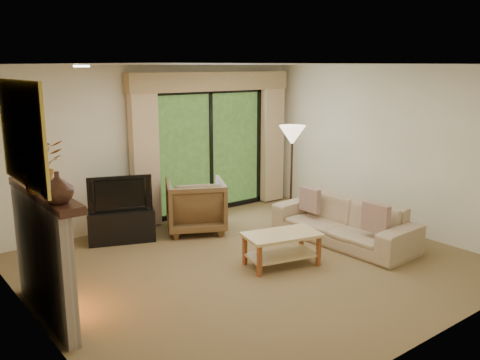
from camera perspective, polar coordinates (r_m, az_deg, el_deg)
floor at (r=6.85m, az=1.56°, el=-9.46°), size 5.50×5.50×0.00m
ceiling at (r=6.34m, az=1.70°, el=12.86°), size 5.50×5.50×0.00m
wall_back at (r=8.52m, az=-9.11°, el=3.90°), size 5.00×0.00×5.00m
wall_front at (r=4.86m, az=20.69°, el=-3.47°), size 5.00×0.00×5.00m
wall_left at (r=5.22m, az=-22.44°, el=-2.51°), size 0.00×5.00×5.00m
wall_right at (r=8.46m, az=16.23°, el=3.48°), size 0.00×5.00×5.00m
fireplace at (r=5.62m, az=-21.28°, el=-7.95°), size 0.24×1.70×1.37m
mirror at (r=5.30m, az=-23.26°, el=4.82°), size 0.07×1.45×1.02m
sliding_door at (r=9.03m, az=-3.33°, el=3.24°), size 2.26×0.10×2.16m
curtain_left at (r=8.24m, az=-10.68°, el=2.83°), size 0.45×0.18×2.35m
curtain_right at (r=9.74m, az=3.61°, el=4.54°), size 0.45×0.18×2.35m
cornice at (r=8.83m, az=-3.10°, el=10.99°), size 3.20×0.24×0.32m
media_console at (r=7.85m, az=-13.18°, el=-4.97°), size 1.06×0.76×0.49m
tv at (r=7.72m, az=-13.37°, el=-1.36°), size 0.91×0.45×0.53m
armchair at (r=8.09m, az=-5.01°, el=-2.86°), size 1.21×1.22×0.84m
sofa at (r=7.72m, az=11.53°, el=-4.61°), size 0.95×2.22×0.64m
pillow_near at (r=7.22m, az=15.00°, el=-4.14°), size 0.12×0.41×0.40m
pillow_far at (r=8.01m, az=7.85°, el=-2.20°), size 0.11×0.38×0.37m
coffee_table at (r=6.77m, az=4.69°, el=-7.77°), size 1.08×0.76×0.44m
floor_lamp at (r=8.49m, az=5.78°, el=0.62°), size 0.57×0.57×1.63m
vase at (r=4.84m, az=-19.79°, el=-0.81°), size 0.33×0.33×0.29m
branches at (r=5.32m, az=-21.69°, el=1.43°), size 0.54×0.49×0.51m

